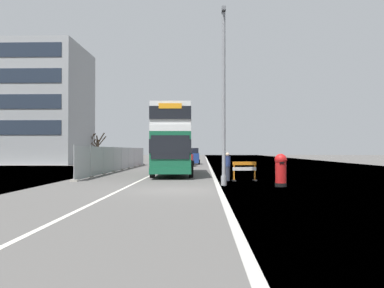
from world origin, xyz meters
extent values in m
cube|color=#565451|center=(0.00, 0.00, -0.05)|extent=(140.00, 280.00, 0.10)
cube|color=#B2AFA8|center=(2.05, 0.00, 0.00)|extent=(0.24, 196.00, 0.01)
cube|color=silver|center=(-2.45, 0.00, 0.00)|extent=(0.16, 168.00, 0.01)
cube|color=#145638|center=(-0.85, 11.83, 1.66)|extent=(2.86, 11.05, 2.62)
cube|color=silver|center=(-0.85, 11.83, 3.17)|extent=(2.86, 11.05, 0.40)
cube|color=silver|center=(-0.85, 11.83, 4.10)|extent=(2.83, 10.93, 1.44)
cube|color=black|center=(-0.85, 11.83, 2.06)|extent=(2.89, 11.16, 0.84)
cube|color=black|center=(-0.85, 11.83, 4.10)|extent=(2.87, 11.10, 0.79)
cube|color=black|center=(-0.69, 6.32, 1.99)|extent=(2.34, 0.13, 1.44)
cube|color=orange|center=(-0.69, 6.32, 4.49)|extent=(1.40, 0.10, 0.32)
cube|color=#145638|center=(-0.85, 11.83, 0.53)|extent=(2.89, 11.16, 0.36)
cylinder|color=black|center=(-2.02, 8.39, 0.50)|extent=(0.33, 1.01, 1.00)
cylinder|color=black|center=(0.51, 8.46, 0.50)|extent=(0.33, 1.01, 1.00)
cylinder|color=black|center=(-2.21, 14.81, 0.50)|extent=(0.33, 1.01, 1.00)
cylinder|color=black|center=(0.33, 14.88, 0.50)|extent=(0.33, 1.01, 1.00)
cylinder|color=gray|center=(2.35, 2.59, 4.45)|extent=(0.18, 0.18, 8.90)
cube|color=slate|center=(2.35, 2.59, 9.02)|extent=(0.20, 0.70, 0.20)
cylinder|color=gray|center=(2.35, 2.59, 0.25)|extent=(0.29, 0.29, 0.50)
cylinder|color=black|center=(5.15, 2.04, 0.09)|extent=(0.59, 0.59, 0.18)
cylinder|color=red|center=(5.15, 2.04, 0.75)|extent=(0.54, 0.54, 1.15)
sphere|color=red|center=(5.15, 2.04, 1.33)|extent=(0.61, 0.61, 0.61)
cube|color=black|center=(5.15, 1.76, 1.19)|extent=(0.22, 0.03, 0.07)
cube|color=orange|center=(3.72, 5.74, 1.04)|extent=(1.40, 0.38, 0.20)
cube|color=white|center=(3.72, 5.74, 0.72)|extent=(1.40, 0.38, 0.20)
cube|color=orange|center=(3.10, 5.60, 0.52)|extent=(0.08, 0.08, 1.04)
cube|color=black|center=(3.10, 5.60, 0.04)|extent=(0.23, 0.46, 0.08)
cube|color=orange|center=(4.34, 5.87, 0.52)|extent=(0.08, 0.08, 1.04)
cube|color=black|center=(4.34, 5.87, 0.04)|extent=(0.23, 0.46, 0.08)
cube|color=#A8AAAD|center=(-6.11, 6.64, 1.05)|extent=(0.04, 3.26, 2.01)
cube|color=#A8AAAD|center=(-6.11, 10.04, 1.05)|extent=(0.04, 3.26, 2.01)
cube|color=#A8AAAD|center=(-6.11, 13.44, 1.05)|extent=(0.04, 3.26, 2.01)
cube|color=#A8AAAD|center=(-6.11, 16.84, 1.05)|extent=(0.04, 3.26, 2.01)
cube|color=#A8AAAD|center=(-6.11, 20.24, 1.05)|extent=(0.04, 3.26, 2.01)
cube|color=#A8AAAD|center=(-6.11, 23.64, 1.05)|extent=(0.04, 3.26, 2.01)
cube|color=#A8AAAD|center=(-6.11, 27.04, 1.05)|extent=(0.04, 3.26, 2.01)
cube|color=#A8AAAD|center=(-6.11, 30.44, 1.05)|extent=(0.04, 3.26, 2.01)
cylinder|color=#939699|center=(-6.11, 4.94, 1.05)|extent=(0.06, 0.06, 2.11)
cube|color=gray|center=(-6.11, 4.94, 0.06)|extent=(0.44, 0.20, 0.12)
cylinder|color=#939699|center=(-6.11, 8.34, 1.05)|extent=(0.06, 0.06, 2.11)
cube|color=gray|center=(-6.11, 8.34, 0.06)|extent=(0.44, 0.20, 0.12)
cylinder|color=#939699|center=(-6.11, 11.74, 1.05)|extent=(0.06, 0.06, 2.11)
cube|color=gray|center=(-6.11, 11.74, 0.06)|extent=(0.44, 0.20, 0.12)
cylinder|color=#939699|center=(-6.11, 15.14, 1.05)|extent=(0.06, 0.06, 2.11)
cube|color=gray|center=(-6.11, 15.14, 0.06)|extent=(0.44, 0.20, 0.12)
cylinder|color=#939699|center=(-6.11, 18.54, 1.05)|extent=(0.06, 0.06, 2.11)
cube|color=gray|center=(-6.11, 18.54, 0.06)|extent=(0.44, 0.20, 0.12)
cylinder|color=#939699|center=(-6.11, 21.94, 1.05)|extent=(0.06, 0.06, 2.11)
cube|color=gray|center=(-6.11, 21.94, 0.06)|extent=(0.44, 0.20, 0.12)
cylinder|color=#939699|center=(-6.11, 25.34, 1.05)|extent=(0.06, 0.06, 2.11)
cube|color=gray|center=(-6.11, 25.34, 0.06)|extent=(0.44, 0.20, 0.12)
cylinder|color=#939699|center=(-6.11, 28.74, 1.05)|extent=(0.06, 0.06, 2.11)
cube|color=gray|center=(-6.11, 28.74, 0.06)|extent=(0.44, 0.20, 0.12)
cylinder|color=#939699|center=(-6.11, 32.14, 1.05)|extent=(0.06, 0.06, 2.11)
cube|color=gray|center=(-6.11, 32.14, 0.06)|extent=(0.44, 0.20, 0.12)
cube|color=maroon|center=(-0.74, 28.35, 0.77)|extent=(1.77, 4.43, 1.17)
cube|color=black|center=(-0.74, 28.35, 1.71)|extent=(1.63, 2.43, 0.72)
cylinder|color=black|center=(0.14, 29.72, 0.30)|extent=(0.20, 0.60, 0.60)
cylinder|color=black|center=(-1.62, 29.72, 0.30)|extent=(0.20, 0.60, 0.60)
cylinder|color=black|center=(0.14, 26.98, 0.30)|extent=(0.20, 0.60, 0.60)
cylinder|color=black|center=(-1.62, 26.98, 0.30)|extent=(0.20, 0.60, 0.60)
cube|color=navy|center=(-0.16, 34.98, 0.80)|extent=(1.89, 4.45, 1.23)
cube|color=black|center=(-0.16, 34.98, 1.75)|extent=(1.74, 2.45, 0.68)
cylinder|color=black|center=(0.78, 36.36, 0.30)|extent=(0.20, 0.60, 0.60)
cylinder|color=black|center=(-1.11, 36.36, 0.30)|extent=(0.20, 0.60, 0.60)
cylinder|color=black|center=(0.78, 33.60, 0.30)|extent=(0.20, 0.60, 0.60)
cylinder|color=black|center=(-1.11, 33.60, 0.30)|extent=(0.20, 0.60, 0.60)
cube|color=silver|center=(-4.12, 42.71, 0.85)|extent=(1.79, 4.24, 1.33)
cube|color=black|center=(-4.12, 42.71, 1.91)|extent=(1.64, 2.33, 0.79)
cylinder|color=black|center=(-3.23, 44.03, 0.30)|extent=(0.20, 0.60, 0.60)
cylinder|color=black|center=(-5.01, 44.03, 0.30)|extent=(0.20, 0.60, 0.60)
cylinder|color=black|center=(-3.23, 41.40, 0.30)|extent=(0.20, 0.60, 0.60)
cylinder|color=black|center=(-5.01, 41.40, 0.30)|extent=(0.20, 0.60, 0.60)
cylinder|color=#4C3D2D|center=(-15.53, 41.83, 1.98)|extent=(0.34, 0.34, 3.96)
cylinder|color=#4C3D2D|center=(-15.07, 41.93, 3.78)|extent=(1.03, 0.35, 1.12)
cylinder|color=#4C3D2D|center=(-15.14, 42.20, 2.89)|extent=(0.95, 0.91, 1.20)
cylinder|color=#4C3D2D|center=(-15.94, 42.25, 3.47)|extent=(0.99, 1.00, 1.41)
cylinder|color=#4C3D2D|center=(-16.08, 41.76, 3.28)|extent=(1.22, 0.30, 0.93)
cylinder|color=#4C3D2D|center=(-15.73, 41.39, 3.84)|extent=(0.59, 1.05, 1.25)
cylinder|color=#4C3D2D|center=(-15.02, 41.24, 3.35)|extent=(1.19, 1.36, 1.76)
cylinder|color=#4C3D2D|center=(-14.06, 40.98, 1.67)|extent=(0.41, 0.41, 3.35)
cylinder|color=#4C3D2D|center=(-13.45, 40.98, 3.11)|extent=(1.34, 0.16, 1.61)
cylinder|color=#4C3D2D|center=(-13.72, 41.51, 3.56)|extent=(0.94, 1.30, 1.72)
cylinder|color=#4C3D2D|center=(-14.44, 41.42, 2.66)|extent=(0.97, 1.09, 1.09)
cylinder|color=#4C3D2D|center=(-14.44, 40.64, 2.47)|extent=(0.91, 0.83, 0.85)
cylinder|color=#4C3D2D|center=(-14.01, 40.49, 3.43)|extent=(0.32, 1.12, 1.02)
cylinder|color=#2D3342|center=(2.74, 5.89, 0.42)|extent=(0.29, 0.29, 0.85)
cylinder|color=navy|center=(2.74, 5.89, 1.15)|extent=(0.34, 0.34, 0.60)
sphere|color=beige|center=(2.74, 5.89, 1.56)|extent=(0.22, 0.22, 0.22)
camera|label=1|loc=(1.29, -18.43, 1.80)|focal=38.46mm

